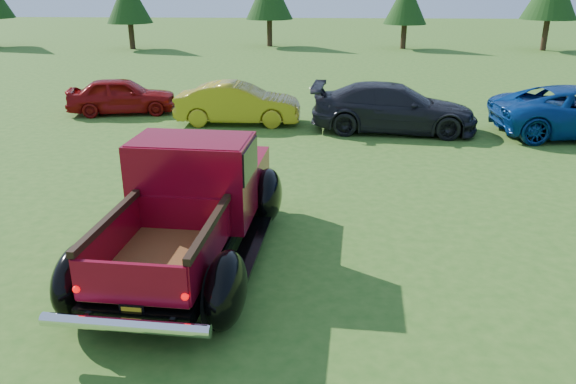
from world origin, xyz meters
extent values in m
plane|color=#305D1A|center=(0.00, 0.00, 0.00)|extent=(120.00, 120.00, 0.00)
cylinder|color=#332114|center=(-12.00, 29.00, 0.83)|extent=(0.36, 0.36, 1.66)
cylinder|color=#332114|center=(-3.00, 31.00, 0.90)|extent=(0.36, 0.36, 1.80)
cylinder|color=#332114|center=(6.00, 30.00, 0.79)|extent=(0.36, 0.36, 1.58)
cone|color=black|center=(6.00, 30.00, 2.99)|extent=(2.82, 2.82, 2.82)
cylinder|color=#332114|center=(15.00, 29.50, 0.97)|extent=(0.36, 0.36, 1.94)
cylinder|color=black|center=(-2.89, -2.14, 0.43)|extent=(0.33, 0.89, 0.87)
cylinder|color=black|center=(-1.05, -2.28, 0.43)|extent=(0.33, 0.89, 0.87)
cylinder|color=black|center=(-2.62, 1.32, 0.43)|extent=(0.33, 0.89, 0.87)
cylinder|color=black|center=(-0.78, 1.18, 0.43)|extent=(0.33, 0.89, 0.87)
cube|color=black|center=(-1.83, -0.43, 0.49)|extent=(1.91, 5.20, 0.22)
cube|color=maroon|center=(-1.69, 1.36, 0.93)|extent=(1.97, 1.77, 0.67)
cube|color=silver|center=(-1.62, 2.19, 0.92)|extent=(1.74, 0.20, 0.54)
cube|color=maroon|center=(-1.80, -0.05, 1.30)|extent=(2.02, 1.39, 1.41)
cube|color=black|center=(-1.80, -0.05, 1.68)|extent=(2.06, 1.29, 0.54)
cube|color=maroon|center=(-1.80, -0.05, 1.98)|extent=(1.93, 1.28, 0.09)
cube|color=brown|center=(-1.93, -1.78, 0.67)|extent=(1.63, 2.28, 0.05)
cube|color=maroon|center=(-2.66, -1.72, 0.96)|extent=(0.22, 2.17, 0.56)
cube|color=maroon|center=(-1.20, -1.84, 0.96)|extent=(0.22, 2.17, 0.56)
cube|color=maroon|center=(-1.85, -0.70, 0.96)|extent=(1.47, 0.17, 0.56)
cube|color=maroon|center=(-2.02, -2.86, 0.96)|extent=(1.47, 0.18, 0.56)
cube|color=black|center=(-2.66, -1.72, 1.29)|extent=(0.27, 2.17, 0.10)
cube|color=black|center=(-1.20, -1.84, 1.29)|extent=(0.27, 2.17, 0.10)
ellipsoid|color=black|center=(-2.99, -2.13, 0.56)|extent=(0.59, 1.19, 0.96)
ellipsoid|color=black|center=(-0.94, -2.29, 0.56)|extent=(0.59, 1.19, 0.96)
ellipsoid|color=black|center=(-2.72, 1.33, 0.56)|extent=(0.59, 1.19, 0.96)
ellipsoid|color=black|center=(-0.67, 1.17, 0.56)|extent=(0.59, 1.19, 0.96)
cube|color=black|center=(-2.86, -0.40, 0.36)|extent=(0.52, 2.30, 0.07)
cube|color=black|center=(-0.80, -0.56, 0.36)|extent=(0.52, 2.30, 0.07)
cylinder|color=silver|center=(-2.04, -3.13, 0.54)|extent=(2.12, 0.34, 0.17)
cube|color=black|center=(-2.02, -2.90, 0.60)|extent=(0.33, 0.04, 0.16)
cube|color=gold|center=(-2.02, -2.91, 0.60)|extent=(0.26, 0.03, 0.11)
sphere|color=#CC0505|center=(-2.71, -2.84, 0.85)|extent=(0.10, 0.10, 0.10)
sphere|color=#CC0505|center=(-1.33, -2.95, 0.85)|extent=(0.10, 0.10, 0.10)
imported|color=maroon|center=(-6.50, 10.32, 0.63)|extent=(3.87, 2.09, 1.25)
imported|color=#A49115|center=(-2.27, 9.05, 0.66)|extent=(3.99, 1.40, 1.31)
imported|color=black|center=(2.62, 8.34, 0.73)|extent=(5.19, 2.55, 1.45)
camera|label=1|loc=(0.21, -8.77, 4.46)|focal=35.00mm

